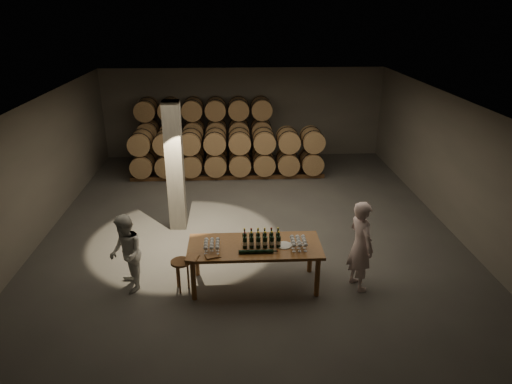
{
  "coord_description": "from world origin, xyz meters",
  "views": [
    {
      "loc": [
        -0.37,
        -10.29,
        5.25
      ],
      "look_at": [
        0.14,
        -0.27,
        1.1
      ],
      "focal_mm": 32.0,
      "sensor_mm": 36.0,
      "label": 1
    }
  ],
  "objects_px": {
    "notebook_near": "(211,256)",
    "person_woman": "(126,254)",
    "plate": "(284,245)",
    "bottle_cluster": "(261,240)",
    "tasting_table": "(255,250)",
    "stool": "(181,266)",
    "person_man": "(361,245)"
  },
  "relations": [
    {
      "from": "notebook_near",
      "to": "stool",
      "type": "xyz_separation_m",
      "value": [
        -0.62,
        0.3,
        -0.39
      ]
    },
    {
      "from": "plate",
      "to": "person_woman",
      "type": "bearing_deg",
      "value": 179.32
    },
    {
      "from": "person_man",
      "to": "person_woman",
      "type": "distance_m",
      "value": 4.54
    },
    {
      "from": "tasting_table",
      "to": "notebook_near",
      "type": "height_order",
      "value": "notebook_near"
    },
    {
      "from": "tasting_table",
      "to": "person_woman",
      "type": "bearing_deg",
      "value": -179.83
    },
    {
      "from": "person_woman",
      "to": "plate",
      "type": "bearing_deg",
      "value": 68.91
    },
    {
      "from": "notebook_near",
      "to": "person_woman",
      "type": "xyz_separation_m",
      "value": [
        -1.66,
        0.39,
        -0.12
      ]
    },
    {
      "from": "plate",
      "to": "person_man",
      "type": "distance_m",
      "value": 1.48
    },
    {
      "from": "stool",
      "to": "person_woman",
      "type": "bearing_deg",
      "value": 175.03
    },
    {
      "from": "plate",
      "to": "notebook_near",
      "type": "xyz_separation_m",
      "value": [
        -1.39,
        -0.35,
        0.01
      ]
    },
    {
      "from": "bottle_cluster",
      "to": "person_woman",
      "type": "relative_size",
      "value": 0.47
    },
    {
      "from": "bottle_cluster",
      "to": "notebook_near",
      "type": "relative_size",
      "value": 3.34
    },
    {
      "from": "person_woman",
      "to": "stool",
      "type": "bearing_deg",
      "value": 64.63
    },
    {
      "from": "plate",
      "to": "person_woman",
      "type": "height_order",
      "value": "person_woman"
    },
    {
      "from": "bottle_cluster",
      "to": "stool",
      "type": "relative_size",
      "value": 1.14
    },
    {
      "from": "bottle_cluster",
      "to": "person_woman",
      "type": "distance_m",
      "value": 2.63
    },
    {
      "from": "tasting_table",
      "to": "notebook_near",
      "type": "xyz_separation_m",
      "value": [
        -0.82,
        -0.39,
        0.12
      ]
    },
    {
      "from": "bottle_cluster",
      "to": "person_woman",
      "type": "bearing_deg",
      "value": 179.65
    },
    {
      "from": "tasting_table",
      "to": "stool",
      "type": "distance_m",
      "value": 1.47
    },
    {
      "from": "notebook_near",
      "to": "person_woman",
      "type": "relative_size",
      "value": 0.14
    },
    {
      "from": "bottle_cluster",
      "to": "person_man",
      "type": "height_order",
      "value": "person_man"
    },
    {
      "from": "bottle_cluster",
      "to": "notebook_near",
      "type": "bearing_deg",
      "value": -158.77
    },
    {
      "from": "stool",
      "to": "person_man",
      "type": "relative_size",
      "value": 0.35
    },
    {
      "from": "stool",
      "to": "bottle_cluster",
      "type": "bearing_deg",
      "value": 2.72
    },
    {
      "from": "person_woman",
      "to": "notebook_near",
      "type": "bearing_deg",
      "value": 56.51
    },
    {
      "from": "plate",
      "to": "person_man",
      "type": "relative_size",
      "value": 0.16
    },
    {
      "from": "plate",
      "to": "bottle_cluster",
      "type": "bearing_deg",
      "value": 177.35
    },
    {
      "from": "bottle_cluster",
      "to": "person_woman",
      "type": "height_order",
      "value": "person_woman"
    },
    {
      "from": "notebook_near",
      "to": "person_woman",
      "type": "height_order",
      "value": "person_woman"
    },
    {
      "from": "bottle_cluster",
      "to": "stool",
      "type": "bearing_deg",
      "value": -177.28
    },
    {
      "from": "tasting_table",
      "to": "person_woman",
      "type": "relative_size",
      "value": 1.64
    },
    {
      "from": "plate",
      "to": "person_woman",
      "type": "xyz_separation_m",
      "value": [
        -3.06,
        0.04,
        -0.12
      ]
    }
  ]
}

